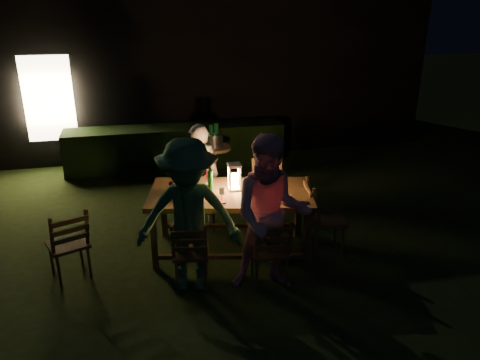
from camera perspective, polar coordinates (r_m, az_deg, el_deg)
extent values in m
plane|color=black|center=(6.11, 0.58, -9.41)|extent=(40.00, 40.00, 0.00)
cube|color=black|center=(11.47, -6.74, 13.58)|extent=(10.00, 4.00, 3.20)
cube|color=#FFE5B2|center=(9.61, -22.29, 9.15)|extent=(0.90, 0.06, 1.60)
cube|color=black|center=(9.29, -7.78, 4.11)|extent=(4.20, 0.70, 0.80)
cube|color=#4E331A|center=(5.90, -1.17, -1.71)|extent=(2.20, 1.42, 0.07)
cube|color=#4E331A|center=(5.80, -10.45, -7.34)|extent=(0.08, 0.08, 0.75)
cube|color=#4E331A|center=(6.54, -9.29, -3.83)|extent=(0.08, 0.08, 0.75)
cube|color=#4E331A|center=(5.78, 8.14, -7.29)|extent=(0.08, 0.08, 0.75)
cube|color=#4E331A|center=(6.52, 7.09, -3.78)|extent=(0.08, 0.08, 0.75)
cube|color=#4E331A|center=(5.44, -6.01, -8.78)|extent=(0.45, 0.44, 0.04)
cube|color=#4E331A|center=(5.16, -6.19, -7.31)|extent=(0.41, 0.20, 0.47)
cube|color=#4E331A|center=(5.42, 3.61, -8.62)|extent=(0.44, 0.42, 0.04)
cube|color=#4E331A|center=(5.14, 4.09, -7.06)|extent=(0.42, 0.17, 0.48)
cube|color=#4E331A|center=(6.75, -4.92, -1.97)|extent=(0.49, 0.47, 0.04)
cube|color=#4E331A|center=(6.82, -5.07, 0.89)|extent=(0.46, 0.20, 0.53)
cube|color=#4E331A|center=(6.75, 3.58, -2.00)|extent=(0.48, 0.46, 0.04)
cube|color=#4E331A|center=(6.82, 3.33, 0.81)|extent=(0.45, 0.19, 0.52)
cube|color=#4E331A|center=(6.17, 10.59, -4.66)|extent=(0.49, 0.51, 0.04)
cube|color=#4E331A|center=(6.00, 8.98, -2.29)|extent=(0.22, 0.47, 0.53)
cube|color=#4E331A|center=(5.87, -20.25, -7.38)|extent=(0.55, 0.54, 0.04)
cube|color=#4E331A|center=(5.58, -20.09, -5.71)|extent=(0.45, 0.29, 0.50)
imported|color=beige|center=(6.70, -4.96, 0.59)|extent=(0.62, 0.47, 1.51)
imported|color=pink|center=(5.13, 3.79, -4.31)|extent=(1.01, 0.86, 1.81)
imported|color=#34693E|center=(5.15, -6.28, -4.50)|extent=(1.27, 0.89, 1.78)
cube|color=white|center=(5.93, -0.69, -1.10)|extent=(0.15, 0.15, 0.03)
cube|color=white|center=(5.82, -0.70, 1.82)|extent=(0.16, 0.16, 0.03)
cylinder|color=#FF9E3F|center=(5.89, -0.69, -0.06)|extent=(0.09, 0.09, 0.18)
cylinder|color=white|center=(6.12, -6.31, -0.57)|extent=(0.25, 0.25, 0.01)
cylinder|color=white|center=(5.72, -6.71, -2.22)|extent=(0.25, 0.25, 0.01)
cylinder|color=white|center=(6.10, 3.07, -0.53)|extent=(0.25, 0.25, 0.01)
cylinder|color=white|center=(5.70, 3.34, -2.18)|extent=(0.25, 0.25, 0.01)
cylinder|color=#0F471E|center=(5.84, -3.63, -0.16)|extent=(0.07, 0.07, 0.28)
cube|color=red|center=(5.60, -2.74, -2.64)|extent=(0.18, 0.14, 0.01)
cube|color=red|center=(5.63, 4.41, -2.52)|extent=(0.18, 0.14, 0.01)
cube|color=black|center=(5.65, -7.50, -2.57)|extent=(0.14, 0.07, 0.01)
cylinder|color=brown|center=(7.97, -3.16, 3.94)|extent=(0.57, 0.57, 0.04)
cylinder|color=brown|center=(8.09, -3.11, 1.42)|extent=(0.07, 0.07, 0.74)
cylinder|color=#A5A8AD|center=(7.93, -3.18, 4.85)|extent=(0.30, 0.30, 0.22)
cylinder|color=#0F471E|center=(7.87, -3.50, 5.09)|extent=(0.07, 0.07, 0.32)
cylinder|color=#0F471E|center=(7.96, -2.88, 5.29)|extent=(0.07, 0.07, 0.32)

